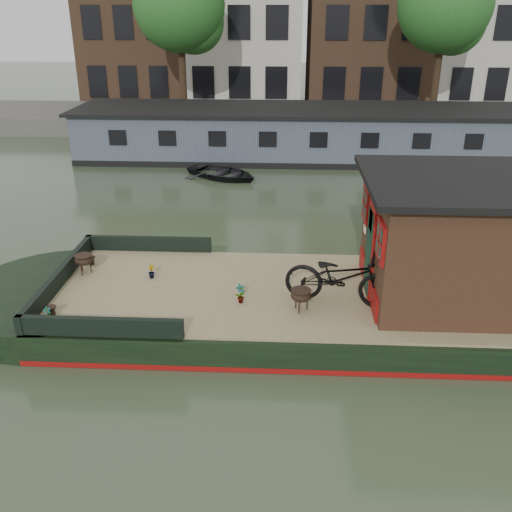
{
  "coord_description": "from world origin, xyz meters",
  "views": [
    {
      "loc": [
        -1.29,
        -10.43,
        5.97
      ],
      "look_at": [
        -1.86,
        0.5,
        1.19
      ],
      "focal_mm": 40.0,
      "sensor_mm": 36.0,
      "label": 1
    }
  ],
  "objects_px": {
    "cabin": "(463,238)",
    "dinghy": "(223,170)",
    "brazier_front": "(301,300)",
    "bicycle": "(341,277)",
    "brazier_rear": "(84,264)",
    "potted_plant_a": "(240,294)"
  },
  "relations": [
    {
      "from": "cabin",
      "to": "brazier_rear",
      "type": "height_order",
      "value": "cabin"
    },
    {
      "from": "cabin",
      "to": "dinghy",
      "type": "bearing_deg",
      "value": 118.81
    },
    {
      "from": "brazier_front",
      "to": "brazier_rear",
      "type": "xyz_separation_m",
      "value": [
        -4.66,
        1.42,
        -0.0
      ]
    },
    {
      "from": "bicycle",
      "to": "brazier_rear",
      "type": "bearing_deg",
      "value": 91.3
    },
    {
      "from": "potted_plant_a",
      "to": "dinghy",
      "type": "relative_size",
      "value": 0.13
    },
    {
      "from": "brazier_rear",
      "to": "dinghy",
      "type": "relative_size",
      "value": 0.14
    },
    {
      "from": "brazier_rear",
      "to": "brazier_front",
      "type": "bearing_deg",
      "value": -16.99
    },
    {
      "from": "bicycle",
      "to": "brazier_front",
      "type": "xyz_separation_m",
      "value": [
        -0.77,
        -0.33,
        -0.35
      ]
    },
    {
      "from": "brazier_front",
      "to": "cabin",
      "type": "bearing_deg",
      "value": 14.75
    },
    {
      "from": "bicycle",
      "to": "potted_plant_a",
      "type": "bearing_deg",
      "value": 105.2
    },
    {
      "from": "brazier_front",
      "to": "dinghy",
      "type": "relative_size",
      "value": 0.15
    },
    {
      "from": "potted_plant_a",
      "to": "bicycle",
      "type": "bearing_deg",
      "value": 2.52
    },
    {
      "from": "potted_plant_a",
      "to": "brazier_front",
      "type": "bearing_deg",
      "value": -11.87
    },
    {
      "from": "brazier_front",
      "to": "dinghy",
      "type": "height_order",
      "value": "brazier_front"
    },
    {
      "from": "cabin",
      "to": "brazier_rear",
      "type": "bearing_deg",
      "value": 175.59
    },
    {
      "from": "cabin",
      "to": "brazier_front",
      "type": "bearing_deg",
      "value": -165.25
    },
    {
      "from": "cabin",
      "to": "brazier_front",
      "type": "relative_size",
      "value": 9.07
    },
    {
      "from": "potted_plant_a",
      "to": "brazier_front",
      "type": "xyz_separation_m",
      "value": [
        1.17,
        -0.25,
        0.02
      ]
    },
    {
      "from": "brazier_front",
      "to": "dinghy",
      "type": "distance_m",
      "value": 11.8
    },
    {
      "from": "bicycle",
      "to": "brazier_rear",
      "type": "relative_size",
      "value": 5.05
    },
    {
      "from": "potted_plant_a",
      "to": "brazier_front",
      "type": "relative_size",
      "value": 0.9
    },
    {
      "from": "cabin",
      "to": "dinghy",
      "type": "xyz_separation_m",
      "value": [
        -5.85,
        10.64,
        -1.57
      ]
    }
  ]
}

